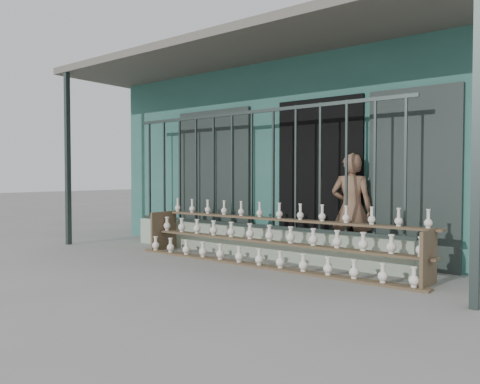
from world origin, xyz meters
The scene contains 6 objects.
ground centered at (0.00, 0.00, 0.00)m, with size 60.00×60.00×0.00m, color slate.
workshop_building centered at (0.00, 4.23, 1.62)m, with size 7.40×6.60×3.21m.
parapet_wall centered at (0.00, 1.30, 0.23)m, with size 5.00×0.20×0.45m, color #97A78F.
security_fence centered at (0.00, 1.30, 1.35)m, with size 5.00×0.04×1.80m.
shelf_rack centered at (0.60, 0.88, 0.36)m, with size 4.50×0.68×0.85m.
elderly_woman centered at (1.51, 1.60, 0.78)m, with size 0.57×0.37×1.56m, color brown.
Camera 1 is at (4.27, -4.49, 1.24)m, focal length 35.00 mm.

